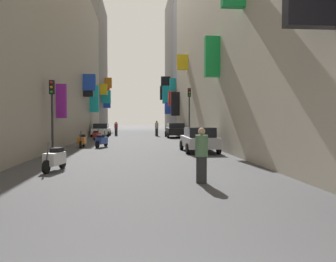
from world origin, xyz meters
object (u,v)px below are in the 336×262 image
at_px(parked_car_silver, 199,139).
at_px(scooter_orange, 82,141).
at_px(traffic_light_far_corner, 189,105).
at_px(parked_car_black, 175,130).
at_px(scooter_blue, 102,141).
at_px(pedestrian_crossing, 116,129).
at_px(scooter_red, 97,135).
at_px(pedestrian_near_left, 157,128).
at_px(parked_car_white, 101,130).
at_px(pedestrian_near_right, 202,156).
at_px(traffic_light_near_corner, 52,104).
at_px(scooter_white, 55,159).

height_order(parked_car_silver, scooter_orange, parked_car_silver).
bearing_deg(traffic_light_far_corner, parked_car_black, 97.82).
relative_size(scooter_blue, traffic_light_far_corner, 0.39).
bearing_deg(parked_car_black, pedestrian_crossing, 142.99).
height_order(scooter_blue, traffic_light_far_corner, traffic_light_far_corner).
distance_m(parked_car_silver, scooter_red, 13.40).
distance_m(parked_car_black, pedestrian_near_left, 3.64).
relative_size(parked_car_white, pedestrian_near_right, 2.60).
height_order(scooter_red, traffic_light_far_corner, traffic_light_far_corner).
xyz_separation_m(scooter_blue, pedestrian_crossing, (0.02, 16.74, 0.33)).
bearing_deg(traffic_light_near_corner, pedestrian_near_right, -54.67).
bearing_deg(scooter_red, traffic_light_near_corner, -94.86).
height_order(parked_car_black, pedestrian_near_left, pedestrian_near_left).
bearing_deg(pedestrian_near_right, pedestrian_crossing, 97.98).
relative_size(parked_car_black, pedestrian_crossing, 2.57).
height_order(parked_car_white, pedestrian_near_right, pedestrian_near_right).
bearing_deg(pedestrian_near_left, pedestrian_crossing, 161.37).
xyz_separation_m(scooter_white, scooter_orange, (-0.63, 10.84, 0.00)).
xyz_separation_m(parked_car_black, pedestrian_near_right, (-2.05, -25.54, 0.05)).
bearing_deg(pedestrian_near_left, traffic_light_far_corner, -73.58).
bearing_deg(parked_car_silver, parked_car_black, 88.70).
xyz_separation_m(scooter_white, traffic_light_near_corner, (-1.51, 6.20, 2.28)).
distance_m(pedestrian_crossing, traffic_light_far_corner, 12.21).
height_order(scooter_blue, scooter_orange, same).
bearing_deg(pedestrian_near_right, parked_car_black, 85.41).
height_order(scooter_blue, pedestrian_crossing, pedestrian_crossing).
relative_size(scooter_white, scooter_blue, 0.98).
relative_size(scooter_blue, pedestrian_crossing, 1.14).
bearing_deg(pedestrian_near_left, parked_car_black, -61.66).
distance_m(scooter_white, pedestrian_near_right, 5.76).
distance_m(scooter_orange, traffic_light_far_corner, 11.06).
distance_m(parked_car_silver, traffic_light_far_corner, 11.06).
distance_m(parked_car_silver, pedestrian_crossing, 21.34).
relative_size(parked_car_silver, scooter_red, 2.12).
height_order(pedestrian_crossing, traffic_light_far_corner, traffic_light_far_corner).
distance_m(scooter_orange, pedestrian_near_left, 16.11).
relative_size(scooter_red, traffic_light_near_corner, 0.47).
distance_m(scooter_red, traffic_light_far_corner, 8.62).
xyz_separation_m(parked_car_silver, scooter_orange, (-7.28, 3.97, -0.29)).
relative_size(pedestrian_crossing, pedestrian_near_left, 0.93).
relative_size(scooter_white, pedestrian_near_right, 1.08).
xyz_separation_m(scooter_blue, traffic_light_near_corner, (-2.19, -4.43, 2.28)).
distance_m(pedestrian_crossing, pedestrian_near_left, 4.82).
relative_size(scooter_orange, pedestrian_near_right, 1.19).
bearing_deg(parked_car_black, parked_car_white, 158.23).
bearing_deg(scooter_orange, scooter_red, 88.89).
bearing_deg(scooter_orange, parked_car_silver, -28.61).
distance_m(scooter_blue, traffic_light_near_corner, 5.44).
relative_size(pedestrian_near_right, traffic_light_far_corner, 0.36).
xyz_separation_m(scooter_white, scooter_red, (-0.49, 18.21, 0.00)).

